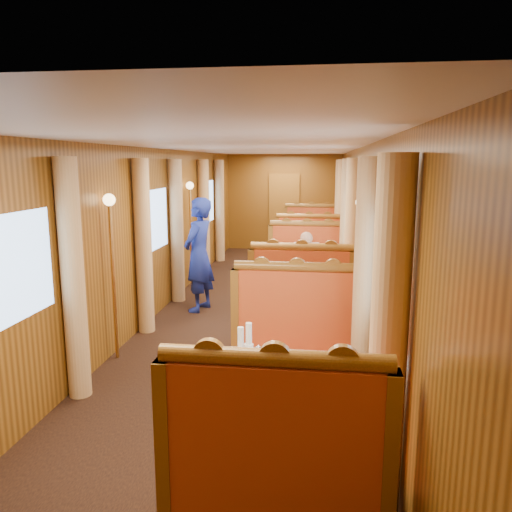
% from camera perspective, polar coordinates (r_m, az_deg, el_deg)
% --- Properties ---
extents(floor, '(3.00, 12.00, 0.01)m').
position_cam_1_polar(floor, '(7.54, -0.30, -7.06)').
color(floor, black).
rests_on(floor, ground).
extents(ceiling, '(3.00, 12.00, 0.01)m').
position_cam_1_polar(ceiling, '(7.18, -0.32, 12.30)').
color(ceiling, silver).
rests_on(ceiling, wall_left).
extents(wall_far, '(3.00, 0.01, 2.50)m').
position_cam_1_polar(wall_far, '(13.19, 3.24, 6.11)').
color(wall_far, brown).
rests_on(wall_far, floor).
extents(wall_left, '(0.01, 12.00, 2.50)m').
position_cam_1_polar(wall_left, '(7.60, -11.59, 2.55)').
color(wall_left, brown).
rests_on(wall_left, floor).
extents(wall_right, '(0.01, 12.00, 2.50)m').
position_cam_1_polar(wall_right, '(7.21, 11.59, 2.11)').
color(wall_right, brown).
rests_on(wall_right, floor).
extents(doorway_far, '(0.80, 0.04, 2.00)m').
position_cam_1_polar(doorway_far, '(13.18, 3.22, 5.02)').
color(doorway_far, '#915F21').
rests_on(doorway_far, floor).
extents(table_near, '(1.05, 0.72, 0.75)m').
position_cam_1_polar(table_near, '(4.10, 3.65, -17.30)').
color(table_near, white).
rests_on(table_near, floor).
extents(banquette_near_fwd, '(1.30, 0.55, 1.34)m').
position_cam_1_polar(banquette_near_fwd, '(3.21, 2.30, -25.01)').
color(banquette_near_fwd, '#AD2313').
rests_on(banquette_near_fwd, floor).
extents(banquette_near_aft, '(1.30, 0.55, 1.34)m').
position_cam_1_polar(banquette_near_aft, '(5.00, 4.46, -11.37)').
color(banquette_near_aft, '#AD2313').
rests_on(banquette_near_aft, floor).
extents(table_mid, '(1.05, 0.72, 0.75)m').
position_cam_1_polar(table_mid, '(7.37, 5.50, -4.48)').
color(table_mid, white).
rests_on(table_mid, floor).
extents(banquette_mid_fwd, '(1.30, 0.55, 1.34)m').
position_cam_1_polar(banquette_mid_fwd, '(6.39, 5.18, -6.43)').
color(banquette_mid_fwd, '#AD2313').
rests_on(banquette_mid_fwd, floor).
extents(banquette_mid_aft, '(1.30, 0.55, 1.34)m').
position_cam_1_polar(banquette_mid_aft, '(8.35, 5.76, -2.35)').
color(banquette_mid_aft, '#AD2313').
rests_on(banquette_mid_aft, floor).
extents(table_far, '(1.05, 0.72, 0.75)m').
position_cam_1_polar(table_far, '(10.79, 6.17, 0.36)').
color(table_far, white).
rests_on(table_far, floor).
extents(banquette_far_fwd, '(1.30, 0.55, 1.34)m').
position_cam_1_polar(banquette_far_fwd, '(9.78, 6.03, -0.42)').
color(banquette_far_fwd, '#AD2313').
rests_on(banquette_far_fwd, floor).
extents(banquette_far_aft, '(1.30, 0.55, 1.34)m').
position_cam_1_polar(banquette_far_aft, '(11.78, 6.30, 1.47)').
color(banquette_far_aft, '#AD2313').
rests_on(banquette_far_aft, floor).
extents(tea_tray, '(0.35, 0.27, 0.01)m').
position_cam_1_polar(tea_tray, '(3.90, 1.70, -12.58)').
color(tea_tray, silver).
rests_on(tea_tray, table_near).
extents(teapot_left, '(0.21, 0.18, 0.15)m').
position_cam_1_polar(teapot_left, '(3.80, 0.30, -12.08)').
color(teapot_left, silver).
rests_on(teapot_left, tea_tray).
extents(teapot_right, '(0.17, 0.15, 0.11)m').
position_cam_1_polar(teapot_right, '(3.81, 3.36, -12.38)').
color(teapot_right, silver).
rests_on(teapot_right, tea_tray).
extents(teapot_back, '(0.19, 0.17, 0.13)m').
position_cam_1_polar(teapot_back, '(4.00, 1.87, -11.12)').
color(teapot_back, silver).
rests_on(teapot_back, tea_tray).
extents(fruit_plate, '(0.22, 0.22, 0.05)m').
position_cam_1_polar(fruit_plate, '(3.81, 7.83, -13.05)').
color(fruit_plate, white).
rests_on(fruit_plate, table_near).
extents(cup_inboard, '(0.08, 0.08, 0.26)m').
position_cam_1_polar(cup_inboard, '(4.03, -1.75, -10.29)').
color(cup_inboard, white).
rests_on(cup_inboard, table_near).
extents(cup_outboard, '(0.08, 0.08, 0.26)m').
position_cam_1_polar(cup_outboard, '(4.13, -0.83, -9.76)').
color(cup_outboard, white).
rests_on(cup_outboard, table_near).
extents(rose_vase_mid, '(0.06, 0.06, 0.36)m').
position_cam_1_polar(rose_vase_mid, '(7.25, 5.57, -0.26)').
color(rose_vase_mid, silver).
rests_on(rose_vase_mid, table_mid).
extents(rose_vase_far, '(0.06, 0.06, 0.36)m').
position_cam_1_polar(rose_vase_far, '(10.70, 6.11, 3.26)').
color(rose_vase_far, silver).
rests_on(rose_vase_far, table_far).
extents(window_left_near, '(0.01, 1.20, 0.90)m').
position_cam_1_polar(window_left_near, '(4.45, -26.22, -1.41)').
color(window_left_near, '#85ADDF').
rests_on(window_left_near, wall_left).
extents(curtain_left_near_b, '(0.22, 0.22, 2.35)m').
position_cam_1_polar(curtain_left_near_b, '(5.11, -20.19, -2.68)').
color(curtain_left_near_b, '#DEAF71').
rests_on(curtain_left_near_b, floor).
extents(window_right_near, '(0.01, 1.20, 0.90)m').
position_cam_1_polar(window_right_near, '(3.75, 15.14, -2.77)').
color(window_right_near, '#85ADDF').
rests_on(window_right_near, wall_right).
extents(curtain_right_near_a, '(0.22, 0.22, 2.35)m').
position_cam_1_polar(curtain_right_near_a, '(3.08, 14.82, -11.10)').
color(curtain_right_near_a, '#DEAF71').
rests_on(curtain_right_near_a, floor).
extents(curtain_right_near_b, '(0.22, 0.22, 2.35)m').
position_cam_1_polar(curtain_right_near_b, '(4.55, 12.39, -3.84)').
color(curtain_right_near_b, '#DEAF71').
rests_on(curtain_right_near_b, floor).
extents(window_left_mid, '(0.01, 1.20, 0.90)m').
position_cam_1_polar(window_left_mid, '(7.58, -11.54, 4.04)').
color(window_left_mid, '#85ADDF').
rests_on(window_left_mid, wall_left).
extents(curtain_left_mid_a, '(0.22, 0.22, 2.35)m').
position_cam_1_polar(curtain_left_mid_a, '(6.85, -12.73, 0.99)').
color(curtain_left_mid_a, '#DEAF71').
rests_on(curtain_left_mid_a, floor).
extents(curtain_left_mid_b, '(0.22, 0.22, 2.35)m').
position_cam_1_polar(curtain_left_mid_b, '(8.31, -9.05, 2.79)').
color(curtain_left_mid_b, '#DEAF71').
rests_on(curtain_left_mid_b, floor).
extents(window_right_mid, '(0.01, 1.20, 0.90)m').
position_cam_1_polar(window_right_mid, '(7.18, 11.53, 3.69)').
color(window_right_mid, '#85ADDF').
rests_on(window_right_mid, wall_right).
extents(curtain_right_mid_a, '(0.22, 0.22, 2.35)m').
position_cam_1_polar(curtain_right_mid_a, '(6.45, 10.98, 0.46)').
color(curtain_right_mid_a, '#DEAF71').
rests_on(curtain_right_mid_a, floor).
extents(curtain_right_mid_b, '(0.22, 0.22, 2.35)m').
position_cam_1_polar(curtain_right_mid_b, '(7.98, 10.33, 2.43)').
color(curtain_right_mid_b, '#DEAF71').
rests_on(curtain_right_mid_b, floor).
extents(window_left_far, '(0.01, 1.20, 0.90)m').
position_cam_1_polar(window_left_far, '(10.93, -5.58, 6.19)').
color(window_left_far, '#85ADDF').
rests_on(window_left_far, wall_left).
extents(curtain_left_far_a, '(0.22, 0.22, 2.35)m').
position_cam_1_polar(curtain_left_far_a, '(10.17, -5.96, 4.29)').
color(curtain_left_far_a, '#DEAF71').
rests_on(curtain_left_far_a, floor).
extents(curtain_left_far_b, '(0.22, 0.22, 2.35)m').
position_cam_1_polar(curtain_left_far_b, '(11.69, -4.19, 5.14)').
color(curtain_left_far_b, '#DEAF71').
rests_on(curtain_left_far_b, floor).
extents(window_right_far, '(0.01, 1.20, 0.90)m').
position_cam_1_polar(window_right_far, '(10.66, 10.26, 5.95)').
color(window_right_far, '#85ADDF').
rests_on(window_right_far, wall_right).
extents(curtain_right_far_a, '(0.22, 0.22, 2.35)m').
position_cam_1_polar(curtain_right_far_a, '(9.91, 9.81, 4.02)').
color(curtain_right_far_a, '#DEAF71').
rests_on(curtain_right_far_a, floor).
extents(curtain_right_far_b, '(0.22, 0.22, 2.35)m').
position_cam_1_polar(curtain_right_far_b, '(11.46, 9.51, 4.91)').
color(curtain_right_far_b, '#DEAF71').
rests_on(curtain_right_far_b, floor).
extents(sconce_left_fore, '(0.14, 0.14, 1.95)m').
position_cam_1_polar(sconce_left_fore, '(5.94, -16.19, 1.41)').
color(sconce_left_fore, '#BF8C3F').
rests_on(sconce_left_fore, floor).
extents(sconce_right_fore, '(0.14, 0.14, 1.95)m').
position_cam_1_polar(sconce_right_fore, '(5.46, 11.85, 0.82)').
color(sconce_right_fore, '#BF8C3F').
rests_on(sconce_right_fore, floor).
extents(sconce_left_aft, '(0.14, 0.14, 1.95)m').
position_cam_1_polar(sconce_left_aft, '(9.22, -7.50, 4.91)').
color(sconce_left_aft, '#BF8C3F').
rests_on(sconce_left_aft, floor).
extents(sconce_right_aft, '(0.14, 0.14, 1.95)m').
position_cam_1_polar(sconce_right_aft, '(8.92, 10.21, 4.64)').
color(sconce_right_aft, '#BF8C3F').
rests_on(sconce_right_aft, floor).
extents(steward, '(0.57, 0.73, 1.77)m').
position_cam_1_polar(steward, '(7.76, -6.55, 0.13)').
color(steward, navy).
rests_on(steward, floor).
extents(passenger, '(0.40, 0.44, 0.76)m').
position_cam_1_polar(passenger, '(7.99, 5.73, -0.59)').
color(passenger, beige).
rests_on(passenger, banquette_mid_aft).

